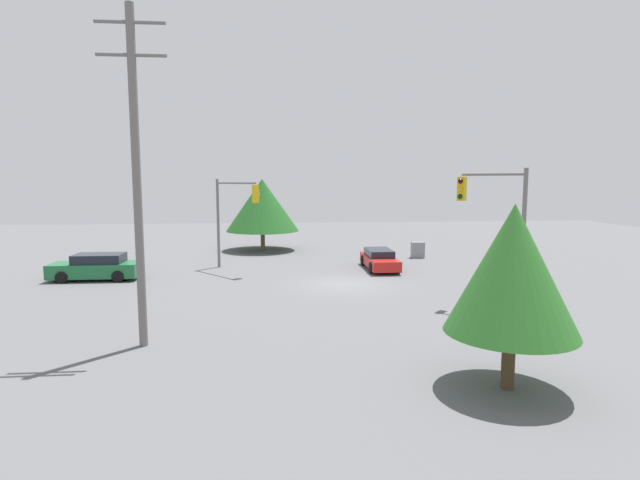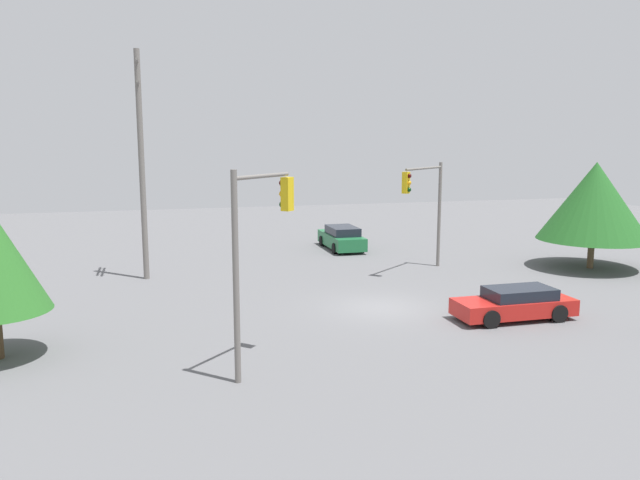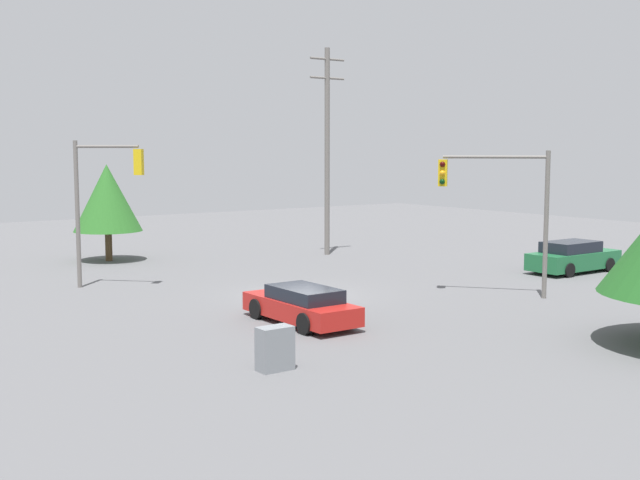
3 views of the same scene
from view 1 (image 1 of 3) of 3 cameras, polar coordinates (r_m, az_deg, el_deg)
name	(u,v)px [view 1 (image 1 of 3)]	position (r m, az deg, el deg)	size (l,w,h in m)	color
ground_plane	(344,284)	(27.12, 2.72, -5.06)	(80.00, 80.00, 0.00)	#5B5B5E
sedan_green	(96,267)	(30.88, -24.21, -2.86)	(4.80, 1.98, 1.47)	#1E6638
sedan_red	(379,259)	(31.79, 6.82, -2.22)	(1.84, 4.66, 1.24)	red
traffic_signal_main	(497,215)	(22.38, 19.55, 2.68)	(2.26, 2.21, 6.09)	slate
traffic_signal_cross	(234,207)	(31.19, -9.86, 3.68)	(2.86, 3.37, 5.68)	slate
utility_pole_tall	(136,171)	(17.46, -20.24, 7.37)	(2.20, 0.28, 11.14)	slate
electrical_cabinet	(418,250)	(36.80, 11.11, -1.13)	(0.92, 0.53, 1.15)	gray
tree_behind	(512,269)	(14.05, 21.14, -3.16)	(3.49, 3.49, 4.98)	#4C3823
tree_right	(262,205)	(40.14, -6.61, 3.99)	(5.81, 5.81, 5.72)	brown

